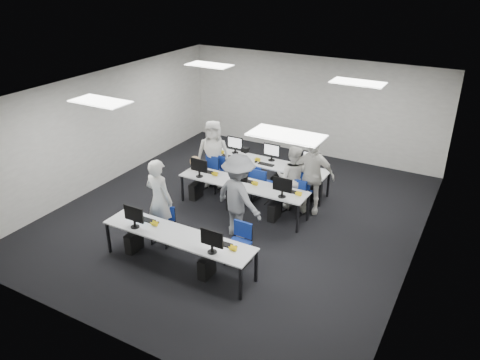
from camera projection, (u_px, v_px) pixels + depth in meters
The scene contains 23 objects.
room at pixel (238, 156), 10.55m from camera, with size 9.00×9.02×3.00m.
ceiling_panels at pixel (238, 91), 9.91m from camera, with size 5.20×4.60×0.02m.
desk_front at pixel (178, 237), 9.01m from camera, with size 3.20×0.70×0.73m.
desk_mid at pixel (243, 185), 11.06m from camera, with size 3.20×0.70×0.73m.
desk_back at pixel (268, 165), 12.17m from camera, with size 3.20×0.70×0.73m.
equipment_front at pixel (170, 249), 9.21m from camera, with size 2.51×0.41×1.19m.
equipment_mid at pixel (235, 196), 11.27m from camera, with size 2.91×0.41×1.19m.
equipment_back at pixel (275, 177), 12.23m from camera, with size 2.91×0.41×1.19m.
chair_0 at pixel (164, 232), 9.97m from camera, with size 0.42×0.45×0.81m.
chair_1 at pixel (239, 251), 9.29m from camera, with size 0.43×0.47×0.86m.
chair_2 at pixel (215, 179), 12.28m from camera, with size 0.50×0.53×0.90m.
chair_3 at pixel (251, 189), 11.81m from camera, with size 0.46×0.50×0.83m.
chair_4 at pixel (296, 201), 11.14m from camera, with size 0.59×0.62×0.98m.
chair_5 at pixel (218, 175), 12.50m from camera, with size 0.51×0.54×0.90m.
chair_6 at pixel (262, 190), 11.74m from camera, with size 0.44×0.48×0.88m.
chair_7 at pixel (301, 199), 11.30m from camera, with size 0.43×0.47×0.86m.
handbag at pixel (196, 162), 11.76m from camera, with size 0.40×0.25×0.32m, color tan.
student_0 at pixel (159, 200), 9.88m from camera, with size 0.67×0.44×1.84m, color beige.
student_1 at pixel (292, 178), 11.17m from camera, with size 0.77×0.60×1.59m, color beige.
student_2 at pixel (213, 154), 12.28m from camera, with size 0.88×0.57×1.79m, color beige.
student_3 at pixel (311, 176), 10.97m from camera, with size 1.08×0.45×1.84m, color beige.
photographer at pixel (238, 197), 9.91m from camera, with size 1.24×0.71×1.92m, color slate.
dslr_camera at pixel (245, 150), 9.58m from camera, with size 0.14×0.18×0.10m, color black.
Camera 1 is at (4.77, -8.52, 5.53)m, focal length 35.00 mm.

